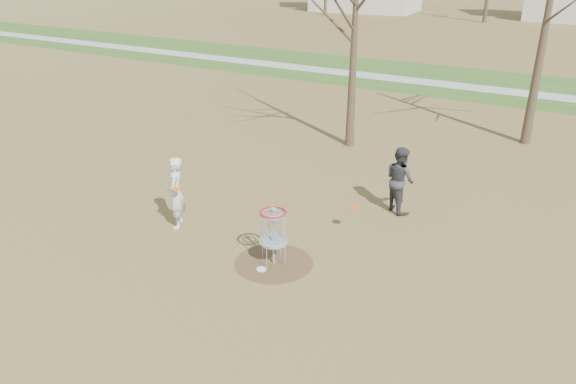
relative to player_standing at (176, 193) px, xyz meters
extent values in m
plane|color=brown|center=(3.12, -0.33, -0.94)|extent=(160.00, 160.00, 0.00)
cube|color=#2D5119|center=(3.12, 20.67, -0.93)|extent=(160.00, 8.00, 0.01)
cube|color=#9E9E99|center=(3.12, 19.67, -0.92)|extent=(160.00, 1.50, 0.01)
cylinder|color=#47331E|center=(3.12, -0.33, -0.93)|extent=(1.80, 1.80, 0.01)
imported|color=silver|center=(0.00, 0.00, 0.00)|extent=(0.74, 0.82, 1.88)
imported|color=#37363C|center=(4.57, 3.78, -0.03)|extent=(1.12, 1.08, 1.82)
cylinder|color=white|center=(3.04, -0.73, -0.92)|extent=(0.22, 0.22, 0.02)
cylinder|color=#EA5B0C|center=(4.09, 1.91, -0.21)|extent=(0.22, 0.22, 0.06)
cylinder|color=orange|center=(0.26, -0.26, 0.25)|extent=(0.22, 0.22, 0.02)
cylinder|color=#9EA3AD|center=(3.12, -0.33, -0.26)|extent=(0.05, 0.05, 1.35)
cylinder|color=#9EA3AD|center=(3.12, -0.33, -0.39)|extent=(0.64, 0.64, 0.04)
torus|color=#9EA3AD|center=(3.12, -0.33, 0.31)|extent=(0.60, 0.60, 0.04)
torus|color=#B70C27|center=(3.12, -0.33, 0.35)|extent=(0.60, 0.60, 0.04)
cone|color=#382B1E|center=(1.12, 8.17, 2.81)|extent=(0.32, 0.32, 7.50)
cone|color=#382B1E|center=(6.62, 11.67, 3.31)|extent=(0.36, 0.36, 8.50)
camera|label=1|loc=(9.02, -9.76, 5.71)|focal=35.00mm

